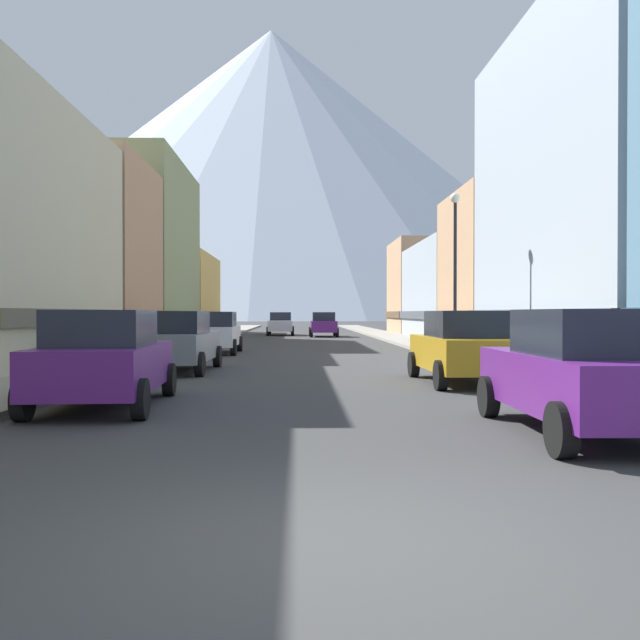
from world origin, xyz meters
TOP-DOWN VIEW (x-y plane):
  - ground_plane at (0.00, 0.00)m, footprint 400.00×400.00m
  - sidewalk_left at (-6.25, 35.00)m, footprint 2.50×100.00m
  - sidewalk_right at (6.25, 35.00)m, footprint 2.50×100.00m
  - storefront_left_2 at (-11.75, 28.24)m, footprint 8.81×8.23m
  - storefront_left_3 at (-11.61, 39.51)m, footprint 8.52×13.65m
  - storefront_left_4 at (-11.01, 53.37)m, footprint 7.32×13.24m
  - storefront_right_2 at (11.10, 29.31)m, footprint 7.50×8.02m
  - storefront_right_3 at (10.63, 39.96)m, footprint 6.55×13.03m
  - storefront_right_4 at (12.38, 51.03)m, footprint 10.06×8.45m
  - car_left_0 at (-3.80, 7.62)m, footprint 2.23×4.48m
  - car_left_1 at (-3.80, 15.33)m, footprint 2.18×4.45m
  - car_left_2 at (-3.80, 24.62)m, footprint 2.09×4.41m
  - car_right_0 at (3.80, 4.54)m, footprint 2.11×4.42m
  - car_right_1 at (3.80, 11.76)m, footprint 2.12×4.43m
  - car_driving_0 at (-1.60, 48.89)m, footprint 2.06×4.40m
  - car_driving_1 at (1.60, 45.53)m, footprint 2.06×4.40m
  - trash_bin_right at (6.35, 8.48)m, footprint 0.59×0.59m
  - potted_plant_1 at (-7.00, 14.97)m, footprint 0.73×0.73m
  - potted_plant_2 at (7.00, 15.86)m, footprint 0.56×0.56m
  - pedestrian_0 at (-6.25, 20.58)m, footprint 0.36×0.36m
  - streetlamp_right at (5.35, 19.46)m, footprint 0.36×0.36m
  - mountain_backdrop at (-10.36, 260.00)m, footprint 249.79×249.79m

SIDE VIEW (x-z plane):
  - ground_plane at x=0.00m, z-range 0.00..0.00m
  - sidewalk_left at x=-6.25m, z-range 0.00..0.15m
  - sidewalk_right at x=6.25m, z-range 0.00..0.15m
  - potted_plant_2 at x=7.00m, z-range 0.12..0.92m
  - trash_bin_right at x=6.35m, z-range 0.15..1.13m
  - potted_plant_1 at x=-7.00m, z-range 0.23..1.30m
  - pedestrian_0 at x=-6.25m, z-range 0.08..1.68m
  - car_left_0 at x=-3.80m, z-range 0.01..1.79m
  - car_left_1 at x=-3.80m, z-range 0.01..1.79m
  - car_left_2 at x=-3.80m, z-range 0.01..1.79m
  - car_right_0 at x=3.80m, z-range 0.01..1.79m
  - car_right_1 at x=3.80m, z-range 0.01..1.79m
  - car_driving_0 at x=-1.60m, z-range 0.01..1.79m
  - car_driving_1 at x=1.60m, z-range 0.01..1.79m
  - storefront_right_3 at x=10.63m, z-range -0.12..6.15m
  - storefront_left_4 at x=-11.01m, z-range -0.12..6.45m
  - storefront_right_4 at x=12.38m, z-range -0.14..7.42m
  - storefront_right_2 at x=11.10m, z-range -0.14..7.60m
  - streetlamp_right at x=5.35m, z-range 1.06..6.92m
  - storefront_left_2 at x=-11.75m, z-range -0.16..8.79m
  - storefront_left_3 at x=-11.61m, z-range -0.18..11.02m
  - mountain_backdrop at x=-10.36m, z-range 0.00..109.20m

